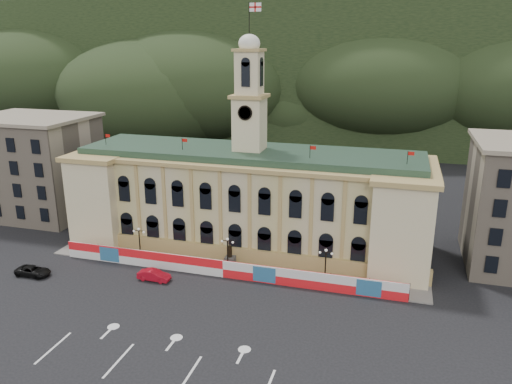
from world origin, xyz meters
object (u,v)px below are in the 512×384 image
(lamp_center, at_px, (228,251))
(red_sedan, at_px, (154,275))
(statue, at_px, (230,261))
(black_suv, at_px, (33,271))

(lamp_center, distance_m, red_sedan, 10.73)
(red_sedan, bearing_deg, lamp_center, -57.44)
(statue, distance_m, red_sedan, 11.05)
(statue, distance_m, black_suv, 27.84)
(statue, bearing_deg, red_sedan, -143.41)
(red_sedan, bearing_deg, statue, -53.05)
(statue, bearing_deg, black_suv, -158.87)
(black_suv, bearing_deg, red_sedan, -79.55)
(lamp_center, distance_m, black_suv, 27.59)
(statue, relative_size, red_sedan, 0.81)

